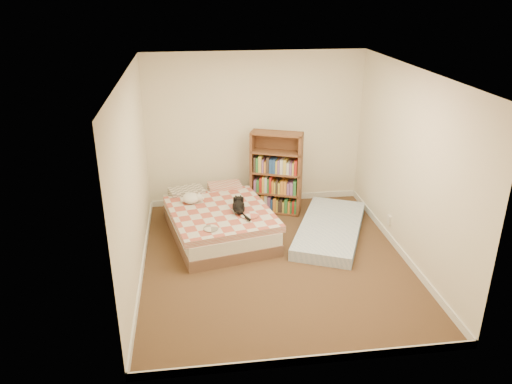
{
  "coord_description": "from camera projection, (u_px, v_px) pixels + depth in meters",
  "views": [
    {
      "loc": [
        -1.03,
        -5.74,
        3.46
      ],
      "look_at": [
        -0.21,
        0.3,
        0.89
      ],
      "focal_mm": 35.0,
      "sensor_mm": 36.0,
      "label": 1
    }
  ],
  "objects": [
    {
      "name": "bed",
      "position": [
        218.0,
        220.0,
        7.34
      ],
      "size": [
        1.67,
        2.1,
        0.5
      ],
      "rotation": [
        0.0,
        0.0,
        0.21
      ],
      "color": "brown",
      "rests_on": "room"
    },
    {
      "name": "room",
      "position": [
        276.0,
        178.0,
        6.24
      ],
      "size": [
        3.51,
        4.01,
        2.51
      ],
      "color": "#4F3022",
      "rests_on": "ground"
    },
    {
      "name": "white_dog",
      "position": [
        192.0,
        198.0,
        7.34
      ],
      "size": [
        0.37,
        0.38,
        0.14
      ],
      "rotation": [
        0.0,
        0.0,
        0.61
      ],
      "color": "white",
      "rests_on": "bed"
    },
    {
      "name": "black_cat",
      "position": [
        239.0,
        206.0,
        7.09
      ],
      "size": [
        0.23,
        0.66,
        0.15
      ],
      "rotation": [
        0.0,
        0.0,
        -0.09
      ],
      "color": "black",
      "rests_on": "bed"
    },
    {
      "name": "floor_mattress",
      "position": [
        330.0,
        229.0,
        7.37
      ],
      "size": [
        1.53,
        2.05,
        0.17
      ],
      "primitive_type": "cube",
      "rotation": [
        0.0,
        0.0,
        -0.42
      ],
      "color": "#6E8EB8",
      "rests_on": "room"
    },
    {
      "name": "bookshelf",
      "position": [
        276.0,
        182.0,
        7.97
      ],
      "size": [
        0.9,
        0.55,
        1.34
      ],
      "rotation": [
        0.0,
        0.0,
        -0.37
      ],
      "color": "brown",
      "rests_on": "room"
    }
  ]
}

